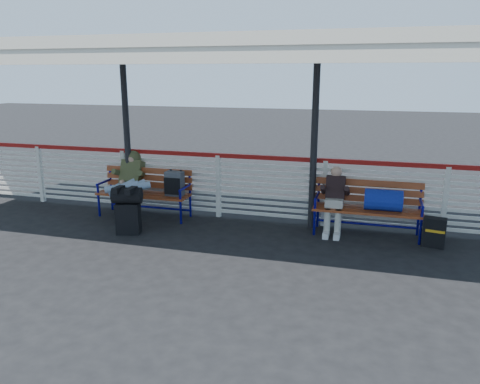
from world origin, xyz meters
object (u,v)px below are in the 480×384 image
(luggage_stack, at_px, (128,209))
(suitcase_side, at_px, (434,232))
(companion_person, at_px, (334,199))
(bench_left, at_px, (154,187))
(bench_right, at_px, (376,201))
(traveler_man, at_px, (129,184))

(luggage_stack, bearing_deg, suitcase_side, -6.08)
(luggage_stack, bearing_deg, companion_person, 2.01)
(bench_left, xyz_separation_m, companion_person, (3.38, 0.00, 0.00))
(bench_right, distance_m, traveler_man, 4.43)
(bench_left, distance_m, bench_right, 4.07)
(luggage_stack, bearing_deg, traveler_man, 101.70)
(companion_person, relative_size, suitcase_side, 2.40)
(bench_right, bearing_deg, suitcase_side, -17.34)
(companion_person, distance_m, suitcase_side, 1.66)
(bench_left, xyz_separation_m, suitcase_side, (4.98, -0.25, -0.36))
(traveler_man, height_order, companion_person, traveler_man)
(bench_left, height_order, traveler_man, traveler_man)
(luggage_stack, relative_size, companion_person, 0.72)
(luggage_stack, xyz_separation_m, bench_right, (4.07, 1.07, 0.16))
(traveler_man, bearing_deg, companion_person, 5.33)
(bench_right, bearing_deg, bench_left, -179.49)
(luggage_stack, xyz_separation_m, companion_person, (3.38, 1.03, 0.15))
(bench_right, xyz_separation_m, companion_person, (-0.68, -0.03, -0.01))
(bench_left, bearing_deg, traveler_man, -135.03)
(suitcase_side, bearing_deg, luggage_stack, -160.25)
(bench_left, distance_m, suitcase_side, 5.00)
(bench_left, distance_m, companion_person, 3.38)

